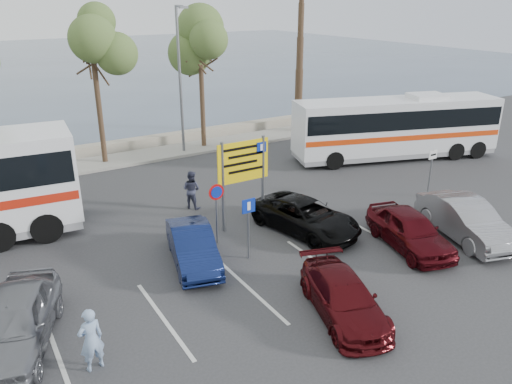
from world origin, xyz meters
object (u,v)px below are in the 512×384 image
car_blue (193,246)px  pedestrian_far (191,190)px  coach_bus_right (396,130)px  pedestrian_near (91,340)px  car_red (410,230)px  car_silver_b (466,220)px  street_lamp_right (180,74)px  car_maroon (344,297)px  direction_sign (243,168)px  suv_black (306,216)px  car_silver_a (14,323)px

car_blue → pedestrian_far: pedestrian_far is taller
coach_bus_right → pedestrian_near: bearing=-156.0°
car_red → car_silver_b: size_ratio=0.91×
street_lamp_right → car_maroon: 17.68m
coach_bus_right → pedestrian_near: coach_bus_right is taller
coach_bus_right → car_maroon: (-12.35, -10.00, -1.07)m
direction_sign → car_silver_b: (6.60, -5.30, -1.69)m
car_maroon → car_blue: bearing=133.4°
direction_sign → car_blue: direction_sign is taller
suv_black → pedestrian_far: pedestrian_far is taller
car_maroon → car_silver_b: 7.34m
street_lamp_right → direction_sign: (-2.00, -10.32, -2.17)m
car_blue → pedestrian_near: (-4.30, -3.50, 0.21)m
car_silver_a → car_silver_b: bearing=14.2°
car_maroon → suv_black: (2.40, 5.00, 0.05)m
car_maroon → suv_black: size_ratio=0.88×
car_blue → coach_bus_right: bearing=33.2°
direction_sign → car_red: bearing=-48.6°
car_red → car_silver_b: car_silver_b is taller
car_blue → direction_sign: bearing=43.9°
car_maroon → pedestrian_near: 6.87m
car_silver_a → pedestrian_near: (1.50, -1.86, 0.09)m
street_lamp_right → car_red: 15.73m
car_maroon → car_red: size_ratio=0.98×
car_red → pedestrian_far: 9.13m
car_silver_b → pedestrian_near: pedestrian_near is taller
coach_bus_right → car_silver_b: bearing=-120.9°
street_lamp_right → car_blue: size_ratio=2.05×
suv_black → car_red: bearing=-63.3°
car_silver_a → car_maroon: 8.87m
coach_bus_right → car_silver_a: size_ratio=2.59×
car_red → car_silver_a: bearing=-171.9°
street_lamp_right → car_red: bearing=-81.7°
street_lamp_right → suv_black: size_ratio=1.76×
car_silver_a → pedestrian_near: bearing=-29.6°
coach_bus_right → car_blue: coach_bus_right is taller
car_silver_a → car_silver_b: size_ratio=1.00×
pedestrian_far → car_silver_b: bearing=-170.1°
car_red → pedestrian_near: 11.51m
direction_sign → car_maroon: size_ratio=0.90×
car_blue → pedestrian_near: 5.55m
car_red → suv_black: size_ratio=0.90×
car_silver_a → pedestrian_far: bearing=59.4°
car_blue → car_silver_b: size_ratio=0.87×
street_lamp_right → coach_bus_right: street_lamp_right is taller
coach_bus_right → car_silver_a: (-20.55, -6.64, -0.89)m
coach_bus_right → car_silver_b: size_ratio=2.58×
suv_black → pedestrian_near: (-9.10, -3.50, 0.22)m
pedestrian_near → coach_bus_right: bearing=-165.5°
car_blue → car_maroon: 5.55m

